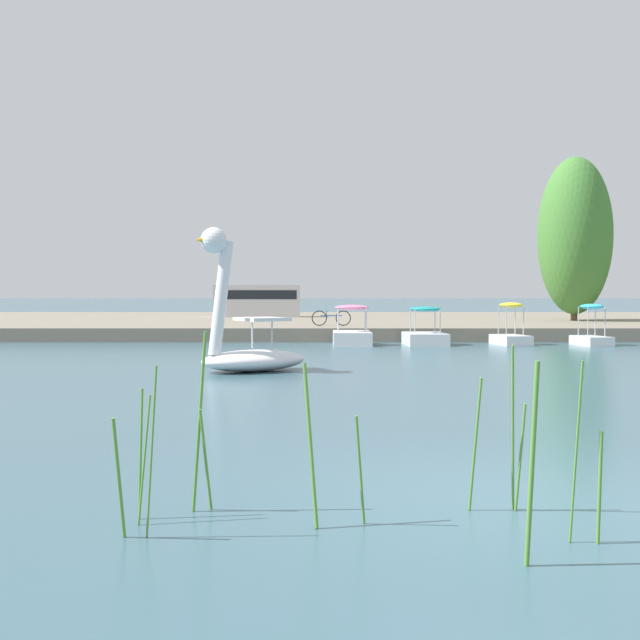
% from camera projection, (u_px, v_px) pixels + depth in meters
% --- Properties ---
extents(ground_plane, '(619.77, 619.77, 0.00)m').
position_uv_depth(ground_plane, '(517.00, 499.00, 7.40)').
color(ground_plane, '#385966').
extents(shore_bank_far, '(125.50, 27.21, 0.55)m').
position_uv_depth(shore_bank_far, '(353.00, 323.00, 44.66)').
color(shore_bank_far, slate).
rests_on(shore_bank_far, ground_plane).
extents(swan_boat, '(3.09, 2.61, 3.51)m').
position_uv_depth(swan_boat, '(247.00, 341.00, 19.43)').
color(swan_boat, white).
rests_on(swan_boat, ground_plane).
extents(pedal_boat_pink, '(1.39, 2.37, 1.50)m').
position_uv_depth(pedal_boat_pink, '(352.00, 334.00, 29.34)').
color(pedal_boat_pink, white).
rests_on(pedal_boat_pink, ground_plane).
extents(pedal_boat_teal, '(1.53, 2.35, 1.44)m').
position_uv_depth(pedal_boat_teal, '(425.00, 334.00, 29.54)').
color(pedal_boat_teal, white).
rests_on(pedal_boat_teal, ground_plane).
extents(pedal_boat_yellow, '(1.32, 1.89, 1.59)m').
position_uv_depth(pedal_boat_yellow, '(511.00, 333.00, 29.60)').
color(pedal_boat_yellow, white).
rests_on(pedal_boat_yellow, ground_plane).
extents(pedal_boat_cyan, '(1.18, 1.82, 1.54)m').
position_uv_depth(pedal_boat_cyan, '(591.00, 333.00, 29.22)').
color(pedal_boat_cyan, white).
rests_on(pedal_boat_cyan, ground_plane).
extents(tree_willow_overhanging, '(5.16, 5.56, 8.26)m').
position_uv_depth(tree_willow_overhanging, '(575.00, 236.00, 39.95)').
color(tree_willow_overhanging, brown).
rests_on(tree_willow_overhanging, shore_bank_far).
extents(bicycle_parked, '(1.67, 0.09, 0.66)m').
position_uv_depth(bicycle_parked, '(331.00, 318.00, 33.54)').
color(bicycle_parked, black).
rests_on(bicycle_parked, shore_bank_far).
extents(parked_van, '(5.13, 2.25, 1.86)m').
position_uv_depth(parked_van, '(257.00, 300.00, 46.23)').
color(parked_van, silver).
rests_on(parked_van, shore_bank_far).
extents(reed_clump_foreground, '(3.77, 1.53, 1.59)m').
position_uv_depth(reed_clump_foreground, '(361.00, 452.00, 6.42)').
color(reed_clump_foreground, '#568E38').
rests_on(reed_clump_foreground, ground_plane).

